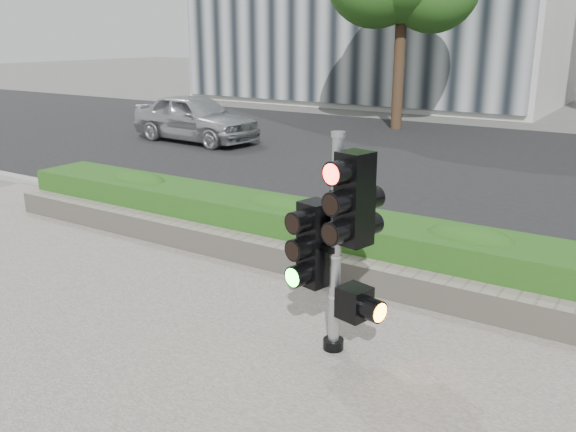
# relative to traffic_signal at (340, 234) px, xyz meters

# --- Properties ---
(ground) EXTENTS (120.00, 120.00, 0.00)m
(ground) POSITION_rel_traffic_signal_xyz_m (-0.89, -0.42, -1.22)
(ground) COLOR #51514C
(ground) RESTS_ON ground
(road) EXTENTS (60.00, 13.00, 0.02)m
(road) POSITION_rel_traffic_signal_xyz_m (-0.89, 9.58, -1.21)
(road) COLOR black
(road) RESTS_ON ground
(curb) EXTENTS (60.00, 0.25, 0.12)m
(curb) POSITION_rel_traffic_signal_xyz_m (-0.89, 2.73, -1.16)
(curb) COLOR gray
(curb) RESTS_ON ground
(stone_wall) EXTENTS (12.00, 0.32, 0.34)m
(stone_wall) POSITION_rel_traffic_signal_xyz_m (-0.89, 1.48, -1.02)
(stone_wall) COLOR gray
(stone_wall) RESTS_ON sidewalk
(hedge) EXTENTS (12.00, 1.00, 0.68)m
(hedge) POSITION_rel_traffic_signal_xyz_m (-0.89, 2.13, -0.85)
(hedge) COLOR #408127
(hedge) RESTS_ON sidewalk
(traffic_signal) EXTENTS (0.78, 0.63, 2.15)m
(traffic_signal) POSITION_rel_traffic_signal_xyz_m (0.00, 0.00, 0.00)
(traffic_signal) COLOR black
(traffic_signal) RESTS_ON sidewalk
(car_silver) EXTENTS (4.13, 1.93, 1.37)m
(car_silver) POSITION_rel_traffic_signal_xyz_m (-9.28, 8.57, -0.51)
(car_silver) COLOR #AFB1B6
(car_silver) RESTS_ON road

